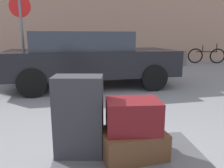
{
  "coord_description": "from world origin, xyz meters",
  "views": [
    {
      "loc": [
        -0.34,
        -1.7,
        1.32
      ],
      "look_at": [
        0.0,
        1.2,
        0.69
      ],
      "focal_mm": 35.68,
      "sensor_mm": 36.0,
      "label": 1
    }
  ],
  "objects": [
    {
      "name": "luggage_cart",
      "position": [
        0.0,
        0.0,
        0.27
      ],
      "size": [
        1.25,
        0.74,
        0.34
      ],
      "color": "#4C4C51",
      "rests_on": "ground_plane"
    },
    {
      "name": "bollard_kerb_mid",
      "position": [
        4.06,
        7.88,
        0.33
      ],
      "size": [
        0.2,
        0.2,
        0.67
      ],
      "primitive_type": "cylinder",
      "color": "#72665B",
      "rests_on": "ground_plane"
    },
    {
      "name": "suitcase_brown_front_right",
      "position": [
        0.03,
        -0.03,
        0.45
      ],
      "size": [
        0.57,
        0.45,
        0.22
      ],
      "primitive_type": "cube",
      "rotation": [
        0.0,
        0.0,
        0.17
      ],
      "color": "#51331E",
      "rests_on": "luggage_cart"
    },
    {
      "name": "bollard_kerb_near",
      "position": [
        2.56,
        7.88,
        0.33
      ],
      "size": [
        0.2,
        0.2,
        0.67
      ],
      "primitive_type": "cylinder",
      "color": "#72665B",
      "rests_on": "ground_plane"
    },
    {
      "name": "suitcase_charcoal_rear_right",
      "position": [
        -0.41,
        0.05,
        0.68
      ],
      "size": [
        0.42,
        0.27,
        0.67
      ],
      "primitive_type": "cube",
      "rotation": [
        0.0,
        0.0,
        -0.13
      ],
      "color": "#2D2D33",
      "rests_on": "luggage_cart"
    },
    {
      "name": "bicycle_leaning",
      "position": [
        5.52,
        8.63,
        0.37
      ],
      "size": [
        1.73,
        0.46,
        0.96
      ],
      "color": "black",
      "rests_on": "ground_plane"
    },
    {
      "name": "duffel_bag_maroon_topmost_pile",
      "position": [
        0.03,
        -0.03,
        0.69
      ],
      "size": [
        0.44,
        0.33,
        0.26
      ],
      "primitive_type": "cube",
      "rotation": [
        0.0,
        0.0,
        -0.04
      ],
      "color": "maroon",
      "rests_on": "suitcase_brown_front_right"
    },
    {
      "name": "parked_car",
      "position": [
        -0.26,
        4.2,
        0.76
      ],
      "size": [
        4.46,
        2.25,
        1.42
      ],
      "color": "black",
      "rests_on": "ground_plane"
    },
    {
      "name": "no_parking_sign",
      "position": [
        -1.82,
        3.88,
        1.39
      ],
      "size": [
        0.5,
        0.07,
        2.24
      ],
      "color": "slate",
      "rests_on": "ground_plane"
    }
  ]
}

